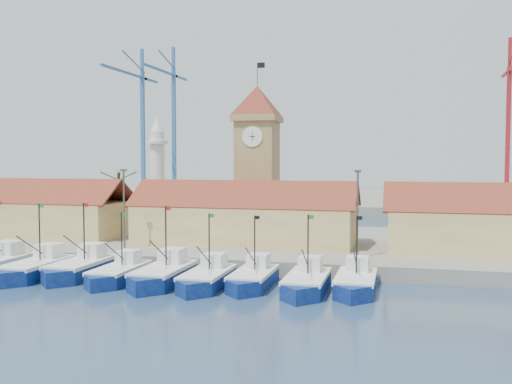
# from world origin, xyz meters

# --- Properties ---
(ground) EXTENTS (400.00, 400.00, 0.00)m
(ground) POSITION_xyz_m (0.00, 0.00, 0.00)
(ground) COLOR navy
(ground) RESTS_ON ground
(quay) EXTENTS (140.00, 32.00, 1.50)m
(quay) POSITION_xyz_m (0.00, 24.00, 0.75)
(quay) COLOR gray
(quay) RESTS_ON ground
(terminal) EXTENTS (240.00, 80.00, 2.00)m
(terminal) POSITION_xyz_m (0.00, 110.00, 1.00)
(terminal) COLOR gray
(terminal) RESTS_ON ground
(boat_1) EXTENTS (3.69, 10.11, 7.65)m
(boat_1) POSITION_xyz_m (-16.48, 1.86, 0.79)
(boat_1) COLOR navy
(boat_1) RESTS_ON ground
(boat_2) EXTENTS (3.71, 10.17, 7.70)m
(boat_2) POSITION_xyz_m (-12.33, 3.16, 0.80)
(boat_2) COLOR navy
(boat_2) RESTS_ON ground
(boat_3) EXTENTS (3.34, 9.14, 6.92)m
(boat_3) POSITION_xyz_m (-7.58, 2.03, 0.71)
(boat_3) COLOR navy
(boat_3) RESTS_ON ground
(boat_4) EXTENTS (3.69, 10.12, 7.66)m
(boat_4) POSITION_xyz_m (-3.10, 2.07, 0.79)
(boat_4) COLOR navy
(boat_4) RESTS_ON ground
(boat_5) EXTENTS (3.40, 9.32, 7.05)m
(boat_5) POSITION_xyz_m (1.27, 1.87, 0.73)
(boat_5) COLOR navy
(boat_5) RESTS_ON ground
(boat_6) EXTENTS (3.30, 9.04, 6.84)m
(boat_6) POSITION_xyz_m (5.28, 3.05, 0.71)
(boat_6) COLOR navy
(boat_6) RESTS_ON ground
(boat_7) EXTENTS (3.43, 9.39, 7.11)m
(boat_7) POSITION_xyz_m (10.34, 2.24, 0.73)
(boat_7) COLOR navy
(boat_7) RESTS_ON ground
(boat_8) EXTENTS (3.38, 9.26, 7.01)m
(boat_8) POSITION_xyz_m (14.50, 3.38, 0.72)
(boat_8) COLOR navy
(boat_8) RESTS_ON ground
(hall_left) EXTENTS (31.20, 10.13, 7.61)m
(hall_left) POSITION_xyz_m (-32.00, 20.00, 3.99)
(hall_left) COLOR #EACE80
(hall_left) RESTS_ON quay
(hall_center) EXTENTS (27.04, 10.13, 7.61)m
(hall_center) POSITION_xyz_m (0.00, 20.00, 3.99)
(hall_center) COLOR #EACE80
(hall_center) RESTS_ON quay
(clock_tower) EXTENTS (5.80, 5.80, 22.70)m
(clock_tower) POSITION_xyz_m (0.00, 26.00, 11.96)
(clock_tower) COLOR tan
(clock_tower) RESTS_ON quay
(minaret) EXTENTS (3.00, 3.00, 16.30)m
(minaret) POSITION_xyz_m (-15.00, 28.00, 9.73)
(minaret) COLOR silver
(minaret) RESTS_ON quay
(palm_tree) EXTENTS (5.60, 5.03, 8.39)m
(palm_tree) POSITION_xyz_m (-20.00, 26.00, 6.25)
(palm_tree) COLOR brown
(palm_tree) RESTS_ON quay
(lamp_posts) EXTENTS (80.70, 0.25, 9.03)m
(lamp_posts) POSITION_xyz_m (0.50, 12.00, 6.48)
(lamp_posts) COLOR #3F3F44
(lamp_posts) RESTS_ON quay
(crane_blue_far) EXTENTS (1.00, 32.76, 40.57)m
(crane_blue_far) POSITION_xyz_m (-52.28, 100.54, 24.53)
(crane_blue_far) COLOR #33619C
(crane_blue_far) RESTS_ON terminal
(crane_blue_near) EXTENTS (1.00, 30.36, 41.89)m
(crane_blue_near) POSITION_xyz_m (-45.34, 106.91, 25.06)
(crane_blue_near) COLOR #33619C
(crane_blue_near) RESTS_ON terminal
(crane_red_right) EXTENTS (1.00, 33.00, 39.30)m
(crane_red_right) POSITION_xyz_m (43.78, 103.47, 23.84)
(crane_red_right) COLOR maroon
(crane_red_right) RESTS_ON terminal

